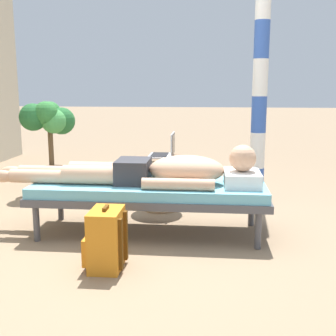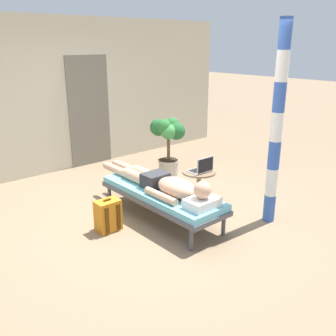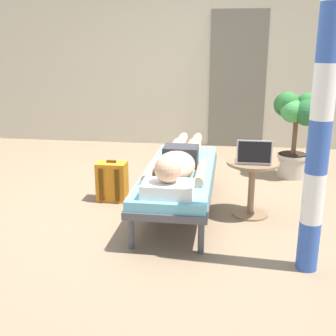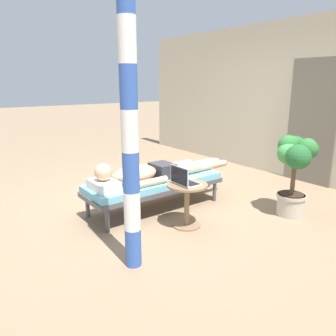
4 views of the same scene
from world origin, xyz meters
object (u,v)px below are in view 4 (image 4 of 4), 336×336
Objects in this scene: lounge_chair at (155,184)px; laptop at (184,180)px; porch_post at (130,131)px; side_table at (187,198)px; backpack at (139,180)px; potted_plant at (295,164)px; person_reclining at (151,172)px.

laptop reaches higher than lounge_chair.
side_table is at bearing 110.89° from porch_post.
laptop reaches higher than side_table.
backpack is 2.37m from porch_post.
potted_plant is 0.41× the size of porch_post.
side_table reaches higher than backpack.
laptop is at bearing -90.00° from side_table.
laptop is at bearing -10.43° from backpack.
laptop is 1.47m from backpack.
person_reclining is at bearing 179.57° from laptop.
potted_plant is at bearing 29.37° from backpack.
lounge_chair is at bearing 174.48° from laptop.
side_table is (0.68, 0.05, -0.16)m from person_reclining.
backpack is 2.28m from potted_plant.
side_table is 0.51× the size of potted_plant.
side_table is 1.44m from potted_plant.
lounge_chair is 4.47× the size of backpack.
porch_post is at bearing -33.32° from backpack.
lounge_chair is at bearing -133.66° from potted_plant.
lounge_chair is at bearing 178.76° from side_table.
backpack is at bearing 169.57° from laptop.
laptop is 1.46m from potted_plant.
lounge_chair is 0.68m from side_table.
porch_post is at bearing -94.52° from potted_plant.
lounge_chair is 0.75× the size of porch_post.
porch_post is at bearing -69.11° from side_table.
laptop is 0.12× the size of porch_post.
porch_post is (0.36, -0.90, 0.69)m from laptop.
backpack is at bearing 146.68° from porch_post.
side_table reaches higher than lounge_chair.
laptop is 0.73× the size of backpack.
backpack is at bearing 165.03° from lounge_chair.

